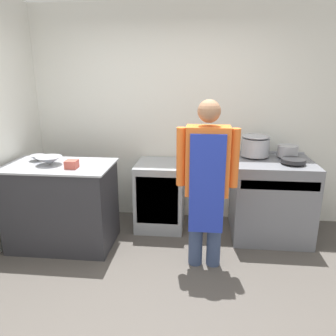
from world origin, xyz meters
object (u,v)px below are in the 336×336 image
Objects in this scene: person_cook at (207,177)px; saute_pan at (293,161)px; sauce_pot at (288,151)px; stock_pot at (255,145)px; stove at (270,198)px; mixing_bowl at (49,161)px; plastic_tub at (72,164)px; fridge_unit at (160,195)px.

person_cook is 1.12m from saute_pan.
stock_pot is at bearing 180.00° from sauce_pot.
mixing_bowl is (-2.44, -0.48, 0.52)m from stove.
stock_pot reaches higher than plastic_tub.
stock_pot reaches higher than mixing_bowl.
person_cook is 1.28m from sauce_pot.
saute_pan is (0.37, -0.27, -0.11)m from stock_pot.
sauce_pot is (1.50, 0.03, 0.59)m from fridge_unit.
mixing_bowl is (-1.67, 0.25, 0.05)m from person_cook.
stove is at bearing 15.15° from plastic_tub.
plastic_tub reaches higher than stove.
plastic_tub is (-2.15, -0.58, 0.52)m from stove.
stock_pot is 0.48m from saute_pan.
person_cook reaches higher than saute_pan.
fridge_unit is 1.38m from mixing_bowl.
person_cook is at bearing -147.76° from saute_pan.
stock_pot reaches higher than sauce_pot.
saute_pan is at bearing 32.24° from person_cook.
mixing_bowl is at bearing -166.72° from sauce_pot.
mixing_bowl is at bearing -172.53° from saute_pan.
person_cook reaches higher than plastic_tub.
plastic_tub reaches higher than saute_pan.
fridge_unit is (-1.32, 0.11, -0.05)m from stove.
person_cook is 5.15× the size of stock_pot.
fridge_unit is 3.02× the size of mixing_bowl.
mixing_bowl is 2.68m from sauce_pot.
person_cook is at bearing -56.55° from fridge_unit.
sauce_pot is (0.00, 0.27, 0.04)m from saute_pan.
stove is at bearing -4.56° from fridge_unit.
stock_pot is 1.23× the size of saute_pan.
saute_pan is at bearing 10.85° from plastic_tub.
mixing_bowl is 2.30× the size of plastic_tub.
sauce_pot is at bearing 17.21° from plastic_tub.
sauce_pot is at bearing 38.20° from stove.
plastic_tub is (-0.83, -0.69, 0.56)m from fridge_unit.
saute_pan is (0.94, 0.59, 0.03)m from person_cook.
fridge_unit is 3.54× the size of sauce_pot.
plastic_tub is (-1.38, 0.15, 0.05)m from person_cook.
stove is at bearing -34.97° from stock_pot.
person_cook is 13.96× the size of plastic_tub.
plastic_tub is at bearing -140.34° from fridge_unit.
stock_pot is (2.24, 0.62, 0.09)m from mixing_bowl.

